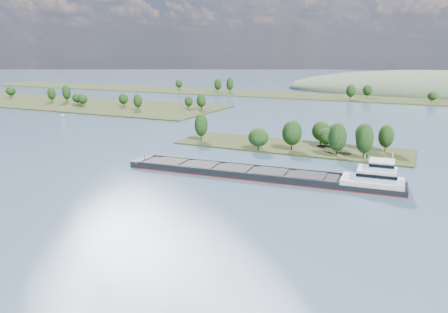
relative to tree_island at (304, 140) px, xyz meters
The scene contains 7 objects.
ground 58.94m from the tree_island, 96.21° to the right, with size 1800.00×1800.00×0.00m, color #3E536B.
tree_island is the anchor object (origin of this frame).
left_bank 249.43m from the tree_island, 160.90° to the left, with size 300.00×80.00×15.54m.
back_shoreline 221.31m from the tree_island, 89.74° to the left, with size 900.00×60.00×16.06m.
hill_west 326.02m from the tree_island, 80.53° to the left, with size 320.00×160.00×44.00m, color #45583C.
cargo_barge 46.92m from the tree_island, 85.26° to the right, with size 92.88×17.55×12.49m.
motorboat 163.68m from the tree_island, behind, with size 2.07×5.51×2.13m, color white.
Camera 1 is at (52.64, 0.80, 40.52)m, focal length 35.00 mm.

